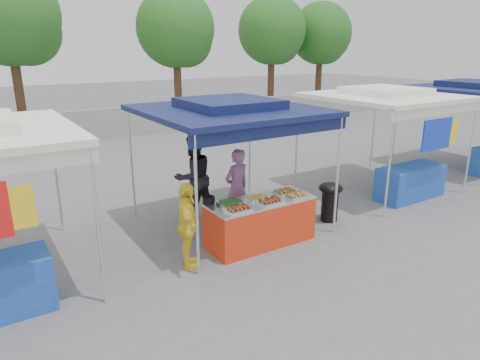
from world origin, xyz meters
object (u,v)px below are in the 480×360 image
cooking_pot (209,200)px  helper_man (194,177)px  customer_person (188,226)px  vendor_table (260,222)px  vendor_woman (237,188)px  wok_burner (330,198)px

cooking_pot → helper_man: size_ratio=0.12×
helper_man → customer_person: 2.20m
vendor_table → cooking_pot: 1.07m
vendor_woman → helper_man: helper_man is taller
vendor_table → cooking_pot: cooking_pot is taller
customer_person → vendor_table: bearing=-64.4°
wok_burner → customer_person: customer_person is taller
cooking_pot → helper_man: 1.49m
vendor_table → cooking_pot: bearing=157.7°
vendor_table → cooking_pot: (-0.88, 0.36, 0.49)m
vendor_table → helper_man: bearing=104.4°
cooking_pot → helper_man: (0.42, 1.43, -0.01)m
vendor_table → helper_man: size_ratio=1.10×
vendor_woman → helper_man: bearing=-67.7°
cooking_pot → vendor_woman: 1.11m
vendor_table → vendor_woman: (0.07, 0.93, 0.38)m
vendor_table → wok_burner: 1.86m
vendor_table → wok_burner: bearing=3.1°
cooking_pot → customer_person: 0.83m
vendor_table → wok_burner: size_ratio=2.38×
vendor_woman → helper_man: (-0.53, 0.86, 0.10)m
vendor_woman → cooking_pot: bearing=21.6°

